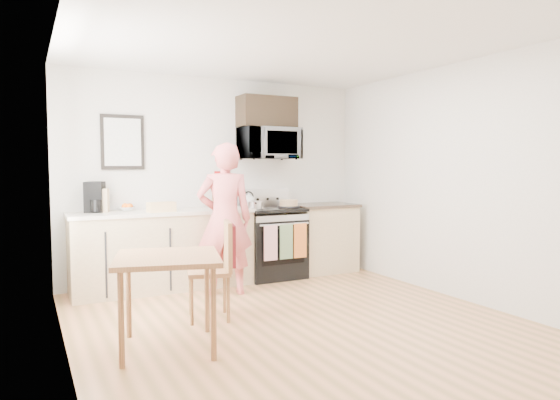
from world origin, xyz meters
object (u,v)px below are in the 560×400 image
person (225,219)px  cake (289,204)px  range (272,244)px  microwave (268,144)px  chair (222,256)px  dining_table (168,266)px

person → cake: bearing=-142.2°
range → cake: size_ratio=3.97×
cake → microwave: bearing=139.4°
microwave → person: (-0.86, -0.63, -0.89)m
range → cake: bearing=-19.6°
microwave → range: bearing=-89.9°
range → chair: (-1.21, -1.37, 0.17)m
person → dining_table: bearing=68.8°
microwave → chair: 2.23m
person → cake: 1.17m
chair → cake: (1.42, 1.30, 0.36)m
microwave → dining_table: size_ratio=0.88×
dining_table → cake: bearing=41.5°
microwave → person: bearing=-143.8°
dining_table → chair: chair is taller
range → person: 1.10m
range → microwave: size_ratio=1.53×
range → dining_table: size_ratio=1.35×
microwave → cake: microwave is taller
range → microwave: 1.33m
person → dining_table: (-1.02, -1.40, -0.19)m
dining_table → microwave: bearing=47.1°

